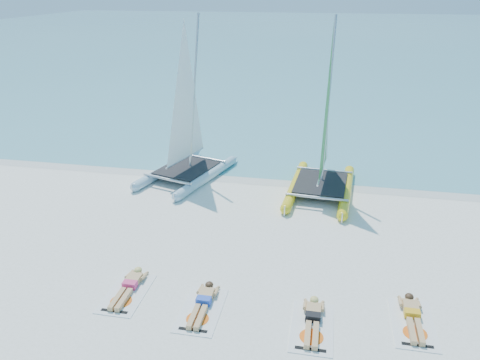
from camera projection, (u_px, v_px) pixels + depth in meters
The scene contains 13 objects.
ground at pixel (238, 246), 14.53m from camera, with size 140.00×140.00×0.00m, color white.
sea at pixel (318, 36), 71.45m from camera, with size 140.00×115.00×0.01m, color #79C4CA.
wet_sand_strip at pixel (264, 179), 19.50m from camera, with size 140.00×1.40×0.01m, color silver.
catamaran_blue at pixel (186, 131), 18.99m from camera, with size 3.63×5.36×6.69m.
catamaran_yellow at pixel (325, 137), 17.85m from camera, with size 2.71×5.36×6.72m.
towel_a at pixel (127, 293), 12.31m from camera, with size 1.00×1.85×0.02m, color white.
sunbather_a at pixel (129, 286), 12.44m from camera, with size 0.37×1.73×0.26m.
towel_b at pixel (201, 310), 11.68m from camera, with size 1.00×1.85×0.02m, color white.
sunbather_b at pixel (203, 302), 11.81m from camera, with size 0.37×1.73×0.26m.
towel_c at pixel (312, 327), 11.10m from camera, with size 1.00×1.85×0.02m, color white.
sunbather_c at pixel (313, 318), 11.23m from camera, with size 0.37×1.73×0.26m.
towel_d at pixel (413, 324), 11.21m from camera, with size 1.00×1.85×0.02m, color white.
sunbather_d at pixel (412, 315), 11.34m from camera, with size 0.37×1.73×0.26m.
Camera 1 is at (2.46, -12.33, 7.57)m, focal length 35.00 mm.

